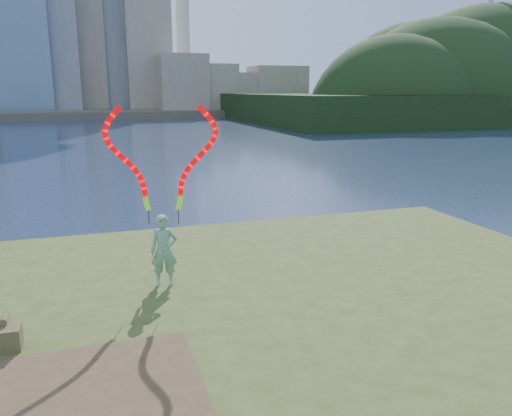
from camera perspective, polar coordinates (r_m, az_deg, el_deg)
name	(u,v)px	position (r m, az deg, el deg)	size (l,w,h in m)	color
ground	(200,327)	(10.31, -6.42, -13.31)	(320.00, 320.00, 0.00)	#1A2741
grassy_knoll	(230,371)	(8.18, -3.04, -18.14)	(20.00, 18.00, 0.80)	#384819
dirt_patch	(76,406)	(6.99, -19.87, -20.47)	(3.20, 3.00, 0.02)	#47331E
far_shore	(101,111)	(104.14, -17.31, 10.55)	(320.00, 40.00, 1.20)	#4B4637
wooded_hill	(477,117)	(92.43, 23.95, 9.46)	(78.00, 50.00, 63.00)	black
woman_with_ribbons	(163,214)	(9.86, -10.60, -0.69)	(1.95, 0.49, 3.85)	#136729
canvas_bag	(4,337)	(8.61, -26.82, -13.07)	(0.49, 0.56, 0.46)	brown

